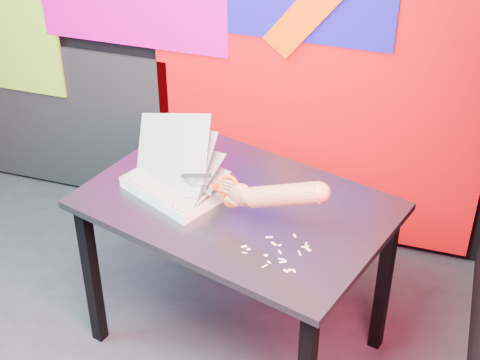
% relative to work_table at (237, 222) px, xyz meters
% --- Properties ---
extents(backdrop, '(2.88, 0.05, 2.08)m').
position_rel_work_table_xyz_m(backdrop, '(-0.47, 0.83, 0.30)').
color(backdrop, red).
rests_on(backdrop, ground).
extents(work_table, '(1.31, 1.06, 0.75)m').
position_rel_work_table_xyz_m(work_table, '(0.00, 0.00, 0.00)').
color(work_table, black).
rests_on(work_table, ground).
extents(printout_stack, '(0.45, 0.41, 0.35)m').
position_rel_work_table_xyz_m(printout_stack, '(-0.25, 0.01, 0.13)').
color(printout_stack, silver).
rests_on(printout_stack, work_table).
extents(scissors, '(0.24, 0.06, 0.14)m').
position_rel_work_table_xyz_m(scissors, '(-0.01, -0.11, 0.22)').
color(scissors, silver).
rests_on(scissors, printout_stack).
extents(hand_forearm, '(0.41, 0.13, 0.20)m').
position_rel_work_table_xyz_m(hand_forearm, '(0.20, -0.15, 0.27)').
color(hand_forearm, '#A7634A').
rests_on(hand_forearm, work_table).
extents(paper_clippings, '(0.24, 0.21, 0.00)m').
position_rel_work_table_xyz_m(paper_clippings, '(0.24, -0.24, 0.10)').
color(paper_clippings, beige).
rests_on(paper_clippings, work_table).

